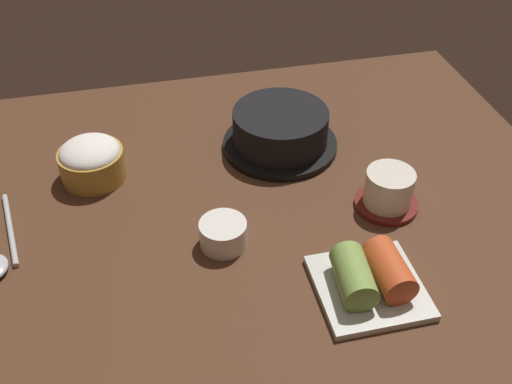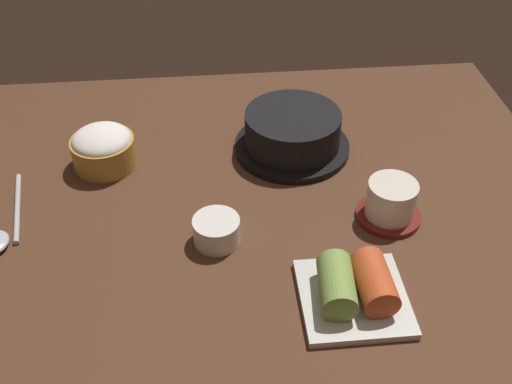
{
  "view_description": "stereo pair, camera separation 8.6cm",
  "coord_description": "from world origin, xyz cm",
  "px_view_note": "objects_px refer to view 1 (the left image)",
  "views": [
    {
      "loc": [
        -12.83,
        -66.3,
        60.36
      ],
      "look_at": [
        2.0,
        -2.0,
        5.0
      ],
      "focal_mm": 42.28,
      "sensor_mm": 36.0,
      "label": 1
    },
    {
      "loc": [
        -4.34,
        -67.68,
        60.36
      ],
      "look_at": [
        2.0,
        -2.0,
        5.0
      ],
      "focal_mm": 42.28,
      "sensor_mm": 36.0,
      "label": 2
    }
  ],
  "objects_px": {
    "stone_pot": "(280,130)",
    "kimchi_plate": "(370,278)",
    "rice_bowl": "(91,160)",
    "tea_cup_with_saucer": "(388,191)",
    "banchan_cup_center": "(223,233)"
  },
  "relations": [
    {
      "from": "stone_pot",
      "to": "kimchi_plate",
      "type": "distance_m",
      "value": 0.33
    },
    {
      "from": "rice_bowl",
      "to": "stone_pot",
      "type": "bearing_deg",
      "value": 2.31
    },
    {
      "from": "stone_pot",
      "to": "tea_cup_with_saucer",
      "type": "relative_size",
      "value": 2.03
    },
    {
      "from": "banchan_cup_center",
      "to": "tea_cup_with_saucer",
      "type": "bearing_deg",
      "value": 5.59
    },
    {
      "from": "rice_bowl",
      "to": "tea_cup_with_saucer",
      "type": "xyz_separation_m",
      "value": [
        0.41,
        -0.17,
        -0.0
      ]
    },
    {
      "from": "tea_cup_with_saucer",
      "to": "kimchi_plate",
      "type": "bearing_deg",
      "value": -119.75
    },
    {
      "from": "rice_bowl",
      "to": "tea_cup_with_saucer",
      "type": "distance_m",
      "value": 0.45
    },
    {
      "from": "rice_bowl",
      "to": "banchan_cup_center",
      "type": "xyz_separation_m",
      "value": [
        0.17,
        -0.19,
        -0.01
      ]
    },
    {
      "from": "stone_pot",
      "to": "tea_cup_with_saucer",
      "type": "bearing_deg",
      "value": -57.29
    },
    {
      "from": "kimchi_plate",
      "to": "banchan_cup_center",
      "type": "bearing_deg",
      "value": 143.16
    },
    {
      "from": "stone_pot",
      "to": "banchan_cup_center",
      "type": "xyz_separation_m",
      "value": [
        -0.13,
        -0.2,
        -0.01
      ]
    },
    {
      "from": "kimchi_plate",
      "to": "tea_cup_with_saucer",
      "type": "bearing_deg",
      "value": 60.25
    },
    {
      "from": "tea_cup_with_saucer",
      "to": "banchan_cup_center",
      "type": "height_order",
      "value": "tea_cup_with_saucer"
    },
    {
      "from": "stone_pot",
      "to": "rice_bowl",
      "type": "xyz_separation_m",
      "value": [
        -0.3,
        -0.01,
        -0.0
      ]
    },
    {
      "from": "tea_cup_with_saucer",
      "to": "rice_bowl",
      "type": "bearing_deg",
      "value": 158.22
    }
  ]
}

